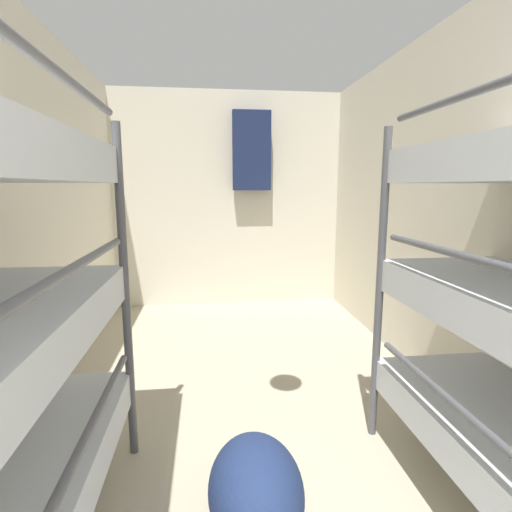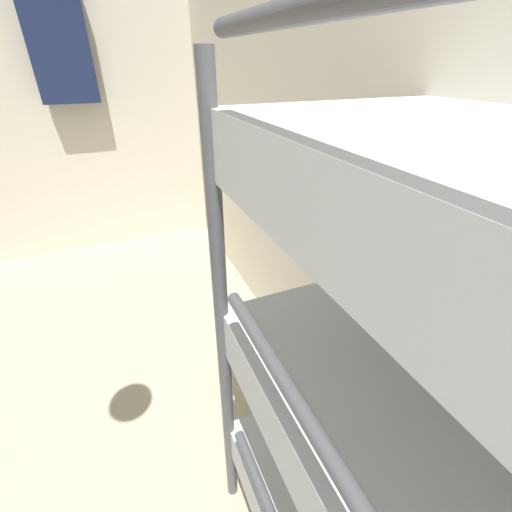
{
  "view_description": "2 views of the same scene",
  "coord_description": "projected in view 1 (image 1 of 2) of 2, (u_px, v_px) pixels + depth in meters",
  "views": [
    {
      "loc": [
        -0.26,
        0.42,
        1.44
      ],
      "look_at": [
        0.08,
        3.18,
        0.95
      ],
      "focal_mm": 28.0,
      "sensor_mm": 36.0,
      "label": 1
    },
    {
      "loc": [
        0.46,
        1.67,
        1.72
      ],
      "look_at": [
        0.81,
        2.5,
        1.2
      ],
      "focal_mm": 24.0,
      "sensor_mm": 36.0,
      "label": 2
    }
  ],
  "objects": [
    {
      "name": "hanging_coat",
      "position": [
        252.0,
        151.0,
        4.62
      ],
      "size": [
        0.44,
        0.12,
        0.9
      ],
      "color": "#192347"
    },
    {
      "name": "duffel_bag",
      "position": [
        256.0,
        490.0,
        1.65
      ],
      "size": [
        0.4,
        0.55,
        0.4
      ],
      "color": "navy",
      "rests_on": "ground_plane"
    },
    {
      "name": "wall_right",
      "position": [
        483.0,
        214.0,
        2.39
      ],
      "size": [
        0.06,
        5.39,
        2.55
      ],
      "color": "beige",
      "rests_on": "ground_plane"
    },
    {
      "name": "wall_back",
      "position": [
        228.0,
        201.0,
        4.83
      ],
      "size": [
        2.83,
        0.06,
        2.55
      ],
      "color": "beige",
      "rests_on": "ground_plane"
    }
  ]
}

